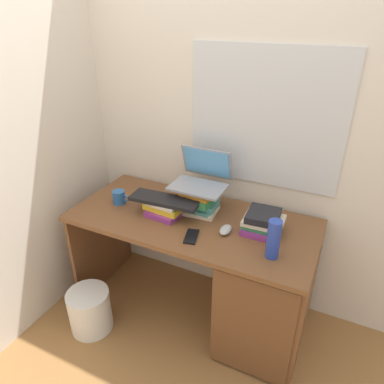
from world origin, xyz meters
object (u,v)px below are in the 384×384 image
(book_stack_side, at_px, (262,222))
(keyboard, at_px, (165,200))
(book_stack_tall, at_px, (198,200))
(water_bottle, at_px, (274,239))
(desk, at_px, (247,283))
(book_stack_keyboard_riser, at_px, (164,208))
(cell_phone, at_px, (191,236))
(computer_mouse, at_px, (226,230))
(mug, at_px, (119,197))
(laptop, at_px, (202,177))
(wastebasket, at_px, (90,310))

(book_stack_side, distance_m, keyboard, 0.58)
(book_stack_tall, bearing_deg, water_bottle, -25.30)
(desk, height_order, book_stack_side, book_stack_side)
(desk, relative_size, book_stack_keyboard_riser, 6.17)
(book_stack_keyboard_riser, distance_m, cell_phone, 0.29)
(desk, relative_size, cell_phone, 10.76)
(computer_mouse, height_order, mug, mug)
(laptop, xyz_separation_m, mug, (-0.49, -0.19, -0.16))
(cell_phone, bearing_deg, desk, 12.81)
(keyboard, relative_size, cell_phone, 3.09)
(book_stack_keyboard_riser, bearing_deg, mug, -179.80)
(mug, height_order, cell_phone, mug)
(computer_mouse, xyz_separation_m, cell_phone, (-0.15, -0.12, -0.01))
(book_stack_tall, height_order, book_stack_side, book_stack_tall)
(book_stack_tall, distance_m, water_bottle, 0.58)
(desk, xyz_separation_m, book_stack_side, (0.03, 0.07, 0.40))
(book_stack_tall, height_order, wastebasket, book_stack_tall)
(laptop, height_order, keyboard, laptop)
(laptop, xyz_separation_m, water_bottle, (0.53, -0.30, -0.10))
(book_stack_side, relative_size, laptop, 0.69)
(desk, distance_m, laptop, 0.69)
(desk, height_order, keyboard, keyboard)
(cell_phone, bearing_deg, mug, 151.90)
(wastebasket, bearing_deg, water_bottle, 14.42)
(book_stack_tall, bearing_deg, computer_mouse, -32.01)
(laptop, bearing_deg, desk, -25.06)
(book_stack_keyboard_riser, bearing_deg, wastebasket, -132.37)
(book_stack_side, height_order, water_bottle, water_bottle)
(wastebasket, bearing_deg, mug, 86.86)
(laptop, distance_m, wastebasket, 1.11)
(book_stack_keyboard_riser, relative_size, keyboard, 0.56)
(desk, distance_m, book_stack_side, 0.40)
(water_bottle, bearing_deg, mug, 173.45)
(book_stack_keyboard_riser, height_order, mug, book_stack_keyboard_riser)
(book_stack_keyboard_riser, height_order, laptop, laptop)
(book_stack_tall, relative_size, book_stack_keyboard_riser, 1.09)
(book_stack_keyboard_riser, bearing_deg, water_bottle, -9.74)
(book_stack_side, bearing_deg, laptop, 165.28)
(keyboard, xyz_separation_m, water_bottle, (0.68, -0.12, 0.00))
(book_stack_side, distance_m, computer_mouse, 0.21)
(book_stack_keyboard_riser, height_order, book_stack_side, book_stack_side)
(book_stack_tall, relative_size, keyboard, 0.61)
(book_stack_side, bearing_deg, desk, -116.68)
(book_stack_keyboard_riser, xyz_separation_m, keyboard, (0.01, -0.00, 0.06))
(wastebasket, bearing_deg, laptop, 48.24)
(water_bottle, bearing_deg, laptop, 150.00)
(computer_mouse, bearing_deg, water_bottle, -18.98)
(desk, relative_size, laptop, 4.50)
(computer_mouse, bearing_deg, keyboard, 177.21)
(cell_phone, bearing_deg, book_stack_keyboard_riser, 135.86)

